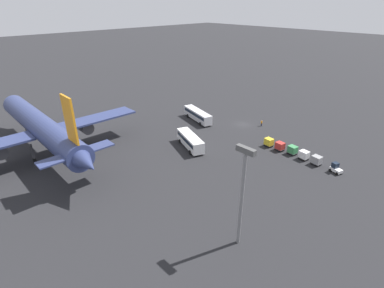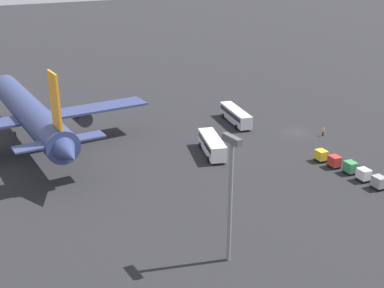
{
  "view_description": "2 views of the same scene",
  "coord_description": "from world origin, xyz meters",
  "px_view_note": "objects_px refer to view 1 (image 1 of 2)",
  "views": [
    {
      "loc": [
        -47.89,
        65.98,
        32.5
      ],
      "look_at": [
        -3.97,
        24.1,
        3.14
      ],
      "focal_mm": 28.0,
      "sensor_mm": 36.0,
      "label": 1
    },
    {
      "loc": [
        -66.68,
        66.84,
        33.87
      ],
      "look_at": [
        -3.84,
        27.63,
        4.48
      ],
      "focal_mm": 45.0,
      "sensor_mm": 36.0,
      "label": 2
    }
  ],
  "objects_px": {
    "shuttle_bus_far": "(190,140)",
    "cargo_cart_green": "(293,150)",
    "worker_person": "(262,123)",
    "baggage_tug": "(336,168)",
    "cargo_cart_grey": "(317,160)",
    "shuttle_bus_near": "(198,115)",
    "cargo_cart_yellow": "(269,142)",
    "cargo_cart_red": "(280,146)",
    "cargo_cart_white": "(304,155)",
    "airplane": "(42,128)"
  },
  "relations": [
    {
      "from": "cargo_cart_red",
      "to": "airplane",
      "type": "bearing_deg",
      "value": 48.56
    },
    {
      "from": "cargo_cart_yellow",
      "to": "shuttle_bus_near",
      "type": "bearing_deg",
      "value": 0.9
    },
    {
      "from": "worker_person",
      "to": "cargo_cart_yellow",
      "type": "relative_size",
      "value": 0.79
    },
    {
      "from": "cargo_cart_red",
      "to": "cargo_cart_white",
      "type": "bearing_deg",
      "value": 179.53
    },
    {
      "from": "cargo_cart_grey",
      "to": "cargo_cart_yellow",
      "type": "xyz_separation_m",
      "value": [
        12.29,
        -0.31,
        0.0
      ]
    },
    {
      "from": "shuttle_bus_near",
      "to": "cargo_cart_white",
      "type": "xyz_separation_m",
      "value": [
        -33.59,
        -0.33,
        -0.67
      ]
    },
    {
      "from": "cargo_cart_red",
      "to": "baggage_tug",
      "type": "bearing_deg",
      "value": 178.13
    },
    {
      "from": "shuttle_bus_far",
      "to": "cargo_cart_yellow",
      "type": "xyz_separation_m",
      "value": [
        -12.83,
        -14.3,
        -0.72
      ]
    },
    {
      "from": "airplane",
      "to": "shuttle_bus_near",
      "type": "height_order",
      "value": "airplane"
    },
    {
      "from": "airplane",
      "to": "shuttle_bus_far",
      "type": "relative_size",
      "value": 4.65
    },
    {
      "from": "shuttle_bus_far",
      "to": "cargo_cart_red",
      "type": "xyz_separation_m",
      "value": [
        -15.9,
        -14.3,
        -0.72
      ]
    },
    {
      "from": "baggage_tug",
      "to": "worker_person",
      "type": "xyz_separation_m",
      "value": [
        25.28,
        -10.12,
        -0.07
      ]
    },
    {
      "from": "airplane",
      "to": "cargo_cart_yellow",
      "type": "height_order",
      "value": "airplane"
    },
    {
      "from": "shuttle_bus_far",
      "to": "worker_person",
      "type": "relative_size",
      "value": 6.31
    },
    {
      "from": "cargo_cart_green",
      "to": "worker_person",
      "type": "bearing_deg",
      "value": -32.0
    },
    {
      "from": "baggage_tug",
      "to": "cargo_cart_white",
      "type": "relative_size",
      "value": 1.22
    },
    {
      "from": "cargo_cart_green",
      "to": "cargo_cart_yellow",
      "type": "distance_m",
      "value": 6.16
    },
    {
      "from": "baggage_tug",
      "to": "cargo_cart_white",
      "type": "bearing_deg",
      "value": 15.55
    },
    {
      "from": "shuttle_bus_far",
      "to": "cargo_cart_green",
      "type": "xyz_separation_m",
      "value": [
        -18.97,
        -14.68,
        -0.72
      ]
    },
    {
      "from": "shuttle_bus_near",
      "to": "cargo_cart_green",
      "type": "height_order",
      "value": "shuttle_bus_near"
    },
    {
      "from": "cargo_cart_red",
      "to": "shuttle_bus_far",
      "type": "bearing_deg",
      "value": 41.98
    },
    {
      "from": "airplane",
      "to": "worker_person",
      "type": "bearing_deg",
      "value": -114.74
    },
    {
      "from": "worker_person",
      "to": "cargo_cart_grey",
      "type": "xyz_separation_m",
      "value": [
        -21.04,
        10.0,
        0.32
      ]
    },
    {
      "from": "worker_person",
      "to": "cargo_cart_white",
      "type": "xyz_separation_m",
      "value": [
        -17.97,
        9.73,
        0.32
      ]
    },
    {
      "from": "worker_person",
      "to": "cargo_cart_green",
      "type": "height_order",
      "value": "cargo_cart_green"
    },
    {
      "from": "shuttle_bus_far",
      "to": "airplane",
      "type": "bearing_deg",
      "value": 73.24
    },
    {
      "from": "shuttle_bus_near",
      "to": "airplane",
      "type": "bearing_deg",
      "value": 92.5
    },
    {
      "from": "shuttle_bus_near",
      "to": "cargo_cart_red",
      "type": "distance_m",
      "value": 27.45
    },
    {
      "from": "baggage_tug",
      "to": "cargo_cart_grey",
      "type": "bearing_deg",
      "value": 16.86
    },
    {
      "from": "airplane",
      "to": "cargo_cart_green",
      "type": "height_order",
      "value": "airplane"
    },
    {
      "from": "shuttle_bus_near",
      "to": "shuttle_bus_far",
      "type": "xyz_separation_m",
      "value": [
        -11.54,
        13.92,
        0.05
      ]
    },
    {
      "from": "shuttle_bus_far",
      "to": "baggage_tug",
      "type": "xyz_separation_m",
      "value": [
        -29.35,
        -13.86,
        -0.97
      ]
    },
    {
      "from": "cargo_cart_white",
      "to": "cargo_cart_red",
      "type": "distance_m",
      "value": 6.14
    },
    {
      "from": "cargo_cart_green",
      "to": "airplane",
      "type": "bearing_deg",
      "value": 46.49
    },
    {
      "from": "airplane",
      "to": "cargo_cart_red",
      "type": "bearing_deg",
      "value": -130.58
    },
    {
      "from": "worker_person",
      "to": "cargo_cart_white",
      "type": "relative_size",
      "value": 0.79
    },
    {
      "from": "cargo_cart_white",
      "to": "cargo_cart_yellow",
      "type": "relative_size",
      "value": 1.0
    },
    {
      "from": "cargo_cart_white",
      "to": "cargo_cart_green",
      "type": "height_order",
      "value": "same"
    },
    {
      "from": "cargo_cart_white",
      "to": "cargo_cart_red",
      "type": "xyz_separation_m",
      "value": [
        6.14,
        -0.05,
        0.0
      ]
    },
    {
      "from": "shuttle_bus_far",
      "to": "cargo_cart_white",
      "type": "height_order",
      "value": "shuttle_bus_far"
    },
    {
      "from": "baggage_tug",
      "to": "cargo_cart_red",
      "type": "height_order",
      "value": "baggage_tug"
    },
    {
      "from": "shuttle_bus_near",
      "to": "cargo_cart_yellow",
      "type": "xyz_separation_m",
      "value": [
        -24.37,
        -0.38,
        -0.67
      ]
    },
    {
      "from": "cargo_cart_white",
      "to": "cargo_cart_red",
      "type": "height_order",
      "value": "same"
    },
    {
      "from": "airplane",
      "to": "cargo_cart_green",
      "type": "distance_m",
      "value": 57.06
    },
    {
      "from": "airplane",
      "to": "cargo_cart_green",
      "type": "bearing_deg",
      "value": -132.65
    },
    {
      "from": "baggage_tug",
      "to": "shuttle_bus_far",
      "type": "bearing_deg",
      "value": 43.9
    },
    {
      "from": "shuttle_bus_near",
      "to": "worker_person",
      "type": "bearing_deg",
      "value": -132.7
    },
    {
      "from": "shuttle_bus_near",
      "to": "shuttle_bus_far",
      "type": "distance_m",
      "value": 18.08
    },
    {
      "from": "shuttle_bus_far",
      "to": "cargo_cart_white",
      "type": "distance_m",
      "value": 26.26
    },
    {
      "from": "cargo_cart_grey",
      "to": "cargo_cart_green",
      "type": "height_order",
      "value": "same"
    }
  ]
}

